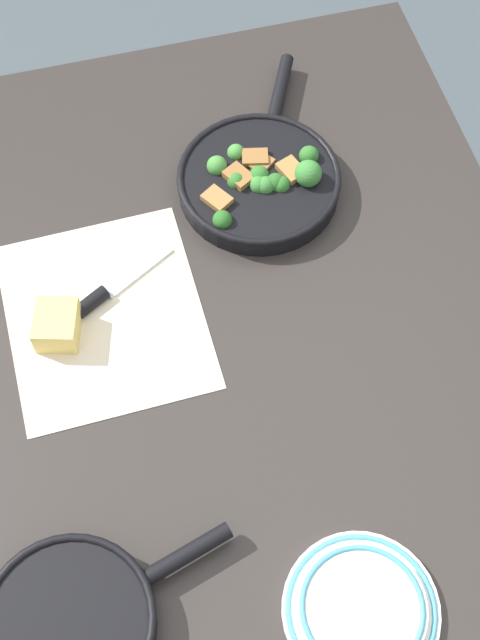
{
  "coord_description": "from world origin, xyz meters",
  "views": [
    {
      "loc": [
        -0.66,
        0.17,
        1.97
      ],
      "look_at": [
        0.0,
        0.0,
        0.74
      ],
      "focal_mm": 50.0,
      "sensor_mm": 36.0,
      "label": 1
    }
  ],
  "objects": [
    {
      "name": "ground_plane",
      "position": [
        0.0,
        0.0,
        0.0
      ],
      "size": [
        14.0,
        14.0,
        0.0
      ],
      "primitive_type": "plane",
      "color": "#424C51"
    },
    {
      "name": "dining_table_red",
      "position": [
        0.0,
        0.0,
        0.65
      ],
      "size": [
        1.28,
        0.99,
        0.72
      ],
      "color": "#2D2826",
      "rests_on": "ground_plane"
    },
    {
      "name": "skillet_broccoli",
      "position": [
        0.26,
        -0.1,
        0.75
      ],
      "size": [
        0.41,
        0.28,
        0.08
      ],
      "rotation": [
        0.0,
        0.0,
        5.83
      ],
      "color": "black",
      "rests_on": "dining_table_red"
    },
    {
      "name": "skillet_eggs",
      "position": [
        -0.39,
        0.33,
        0.75
      ],
      "size": [
        0.24,
        0.36,
        0.05
      ],
      "rotation": [
        0.0,
        0.0,
        5.0
      ],
      "color": "black",
      "rests_on": "dining_table_red"
    },
    {
      "name": "parchment_sheet",
      "position": [
        0.07,
        0.21,
        0.72
      ],
      "size": [
        0.36,
        0.32,
        0.0
      ],
      "color": "beige",
      "rests_on": "dining_table_red"
    },
    {
      "name": "grater_knife",
      "position": [
        0.11,
        0.2,
        0.73
      ],
      "size": [
        0.13,
        0.2,
        0.02
      ],
      "rotation": [
        0.0,
        0.0,
        5.23
      ],
      "color": "silver",
      "rests_on": "dining_table_red"
    },
    {
      "name": "cheese_block",
      "position": [
        0.06,
        0.28,
        0.75
      ],
      "size": [
        0.09,
        0.08,
        0.05
      ],
      "color": "#EACC66",
      "rests_on": "dining_table_red"
    },
    {
      "name": "dinner_plate_stack",
      "position": [
        -0.47,
        -0.05,
        0.74
      ],
      "size": [
        0.22,
        0.22,
        0.03
      ],
      "color": "white",
      "rests_on": "dining_table_red"
    }
  ]
}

